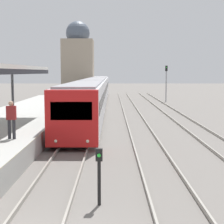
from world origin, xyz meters
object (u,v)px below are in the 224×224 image
object	(u,v)px
person_on_platform	(12,117)
signal_mast_far	(167,79)
train_near	(96,91)
signal_post_near	(100,170)

from	to	relation	value
person_on_platform	signal_mast_far	distance (m)	34.31
signal_mast_far	train_near	bearing A→B (deg)	-143.95
person_on_platform	signal_mast_far	size ratio (longest dim) A/B	0.36
signal_post_near	signal_mast_far	size ratio (longest dim) A/B	0.36
person_on_platform	train_near	distance (m)	25.96
person_on_platform	signal_mast_far	xyz separation A→B (m)	(11.39, 32.35, 1.08)
signal_post_near	signal_mast_far	bearing A→B (deg)	78.99
train_near	signal_mast_far	bearing A→B (deg)	36.05
person_on_platform	train_near	xyz separation A→B (m)	(2.45, 25.85, -0.15)
train_near	signal_post_near	bearing A→B (deg)	-87.17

